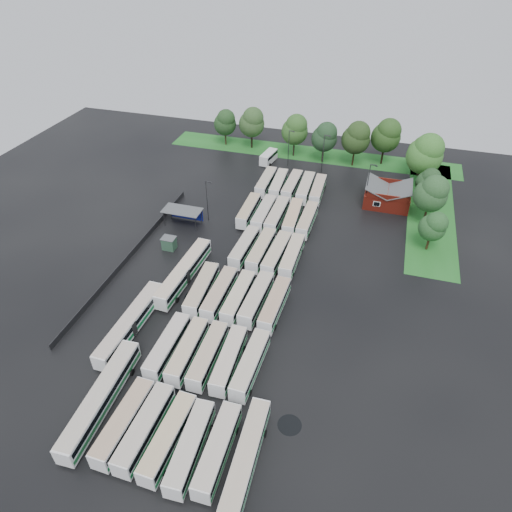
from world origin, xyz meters
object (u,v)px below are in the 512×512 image
(brick_building, at_px, (387,197))
(minibus, at_px, (269,157))
(artic_bus_east, at_px, (243,467))
(artic_bus_west_a, at_px, (101,398))

(brick_building, bearing_deg, minibus, 157.18)
(artic_bus_east, relative_size, minibus, 2.50)
(brick_building, xyz_separation_m, minibus, (-31.74, 13.36, -0.25))
(artic_bus_east, height_order, minibus, artic_bus_east)
(brick_building, bearing_deg, artic_bus_west_a, -116.58)
(artic_bus_west_a, bearing_deg, brick_building, 61.08)
(artic_bus_west_a, bearing_deg, artic_bus_east, -11.82)
(brick_building, height_order, artic_bus_east, brick_building)
(artic_bus_west_a, distance_m, minibus, 79.45)
(artic_bus_west_a, bearing_deg, minibus, 86.70)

